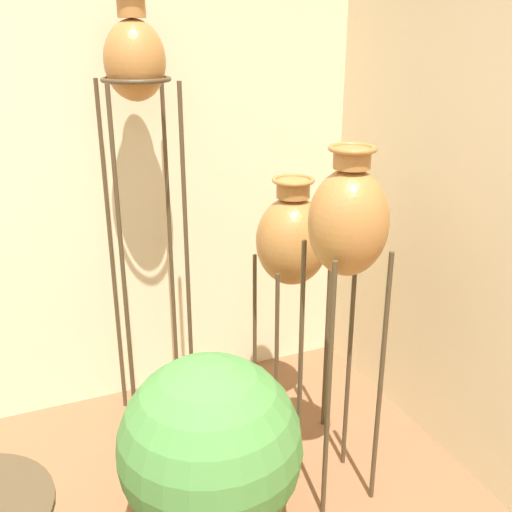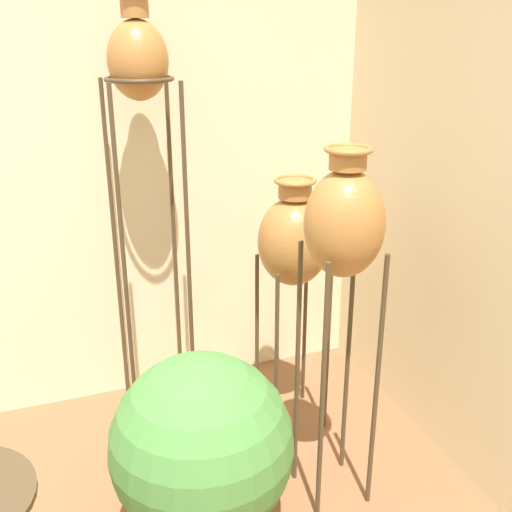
# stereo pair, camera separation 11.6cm
# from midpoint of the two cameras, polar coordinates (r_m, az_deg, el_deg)

# --- Properties ---
(vase_stand_tall) EXTENTS (0.31, 0.31, 2.02)m
(vase_stand_tall) POSITION_cam_midpoint_polar(r_m,az_deg,el_deg) (2.69, -9.81, 16.22)
(vase_stand_tall) COLOR #473823
(vase_stand_tall) RESTS_ON ground_plane
(vase_stand_medium) EXTENTS (0.30, 0.30, 1.50)m
(vase_stand_medium) POSITION_cam_midpoint_polar(r_m,az_deg,el_deg) (2.23, 9.87, 2.53)
(vase_stand_medium) COLOR #473823
(vase_stand_medium) RESTS_ON ground_plane
(vase_stand_short) EXTENTS (0.34, 0.34, 1.26)m
(vase_stand_short) POSITION_cam_midpoint_polar(r_m,az_deg,el_deg) (2.78, 4.81, 1.29)
(vase_stand_short) COLOR #473823
(vase_stand_short) RESTS_ON ground_plane
(potted_plant) EXTENTS (0.68, 0.68, 0.81)m
(potted_plant) POSITION_cam_midpoint_polar(r_m,az_deg,el_deg) (2.30, -3.65, -17.84)
(potted_plant) COLOR olive
(potted_plant) RESTS_ON ground_plane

